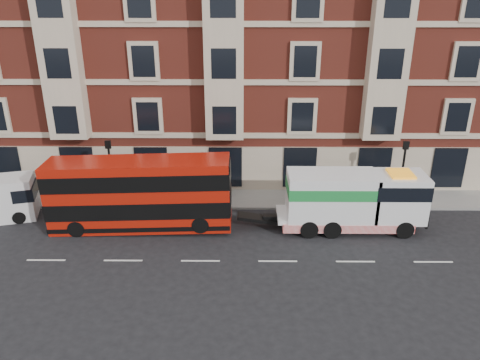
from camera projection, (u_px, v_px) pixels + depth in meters
The scene contains 8 objects.
ground at pixel (200, 261), 24.12m from camera, with size 120.00×120.00×0.00m, color black.
sidewalk at pixel (210, 198), 31.01m from camera, with size 90.00×3.00×0.15m, color slate.
victorian_terrace at pixel (221, 31), 34.09m from camera, with size 45.00×12.00×20.40m.
lamp_post_west at pixel (111, 169), 28.86m from camera, with size 0.35×0.15×4.35m.
lamp_post_east at pixel (403, 170), 28.72m from camera, with size 0.35×0.15×4.35m.
double_decker_bus at pixel (140, 193), 26.59m from camera, with size 10.36×2.38×4.19m.
tow_truck at pixel (351, 200), 26.64m from camera, with size 8.29×2.45×3.45m.
pedestrian at pixel (23, 192), 29.72m from camera, with size 0.62×0.40×1.69m, color #182231.
Camera 1 is at (2.22, -20.64, 13.14)m, focal length 35.00 mm.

